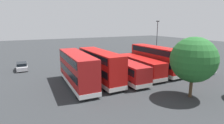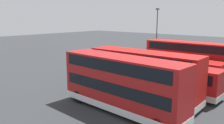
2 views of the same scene
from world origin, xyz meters
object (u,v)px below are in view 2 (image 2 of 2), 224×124
at_px(bus_single_deck_near_end, 209,58).
at_px(bus_double_decker_third, 188,59).
at_px(bus_single_deck_second, 199,61).
at_px(lamp_post_tall, 157,31).
at_px(bus_single_deck_fifth, 164,75).
at_px(bus_single_deck_fourth, 177,70).
at_px(car_hatchback_silver, 87,68).
at_px(waste_bin_yellow, 141,60).
at_px(bus_double_decker_seventh, 121,83).
at_px(bus_double_decker_sixth, 143,74).

height_order(bus_single_deck_near_end, bus_double_decker_third, bus_double_decker_third).
relative_size(bus_single_deck_second, lamp_post_tall, 1.15).
bearing_deg(bus_single_deck_fifth, bus_single_deck_fourth, -176.79).
relative_size(bus_double_decker_third, car_hatchback_silver, 2.22).
bearing_deg(bus_single_deck_near_end, waste_bin_yellow, -73.73).
distance_m(bus_single_deck_second, bus_double_decker_seventh, 17.63).
xyz_separation_m(bus_single_deck_near_end, bus_single_deck_fifth, (13.95, 0.14, 0.00)).
xyz_separation_m(bus_single_deck_fourth, waste_bin_yellow, (-7.49, -10.05, -1.14)).
height_order(car_hatchback_silver, lamp_post_tall, lamp_post_tall).
distance_m(bus_single_deck_near_end, bus_double_decker_sixth, 17.69).
bearing_deg(bus_single_deck_fifth, car_hatchback_silver, -89.82).
distance_m(bus_double_decker_seventh, lamp_post_tall, 24.79).
relative_size(bus_single_deck_second, bus_double_decker_sixth, 0.96).
height_order(bus_double_decker_seventh, car_hatchback_silver, bus_double_decker_seventh).
bearing_deg(bus_double_decker_sixth, lamp_post_tall, -152.55).
bearing_deg(car_hatchback_silver, bus_double_decker_sixth, 72.26).
distance_m(bus_single_deck_second, lamp_post_tall, 11.39).
relative_size(bus_double_decker_sixth, waste_bin_yellow, 11.39).
distance_m(bus_double_decker_third, bus_double_decker_seventh, 13.97).
bearing_deg(waste_bin_yellow, car_hatchback_silver, -7.12).
bearing_deg(lamp_post_tall, bus_single_deck_near_end, 82.43).
bearing_deg(waste_bin_yellow, bus_single_deck_fourth, 53.30).
bearing_deg(bus_double_decker_sixth, bus_double_decker_seventh, 4.24).
distance_m(bus_single_deck_fourth, car_hatchback_silver, 12.00).
height_order(bus_single_deck_fourth, bus_double_decker_sixth, bus_double_decker_sixth).
bearing_deg(car_hatchback_silver, waste_bin_yellow, 172.88).
bearing_deg(bus_single_deck_second, bus_single_deck_near_end, 177.29).
xyz_separation_m(bus_double_decker_third, bus_single_deck_fifth, (6.75, 0.39, -0.82)).
height_order(bus_double_decker_seventh, lamp_post_tall, lamp_post_tall).
relative_size(bus_double_decker_sixth, bus_double_decker_seventh, 0.96).
xyz_separation_m(bus_single_deck_near_end, bus_double_decker_seventh, (21.16, 0.29, 0.83)).
height_order(bus_double_decker_seventh, waste_bin_yellow, bus_double_decker_seventh).
bearing_deg(lamp_post_tall, bus_single_deck_fifth, 33.16).
distance_m(bus_single_deck_near_end, lamp_post_tall, 10.55).
bearing_deg(bus_double_decker_sixth, waste_bin_yellow, -145.45).
relative_size(bus_double_decker_sixth, lamp_post_tall, 1.19).
relative_size(bus_single_deck_fifth, lamp_post_tall, 1.30).
relative_size(bus_double_decker_seventh, car_hatchback_silver, 2.32).
relative_size(bus_single_deck_near_end, lamp_post_tall, 1.21).
xyz_separation_m(bus_single_deck_near_end, bus_double_decker_sixth, (17.67, 0.03, 0.83)).
distance_m(bus_single_deck_near_end, bus_single_deck_fourth, 10.44).
xyz_separation_m(bus_single_deck_fourth, lamp_post_tall, (-11.75, -9.77, 3.61)).
height_order(bus_double_decker_third, bus_double_decker_seventh, same).
bearing_deg(waste_bin_yellow, lamp_post_tall, 176.23).
bearing_deg(bus_single_deck_fifth, lamp_post_tall, -146.84).
relative_size(bus_single_deck_near_end, waste_bin_yellow, 11.58).
bearing_deg(bus_double_decker_sixth, bus_single_deck_second, -179.20).
bearing_deg(lamp_post_tall, bus_single_deck_fourth, 39.75).
height_order(bus_single_deck_near_end, waste_bin_yellow, bus_single_deck_near_end).
bearing_deg(bus_single_deck_second, bus_double_decker_seventh, 1.49).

